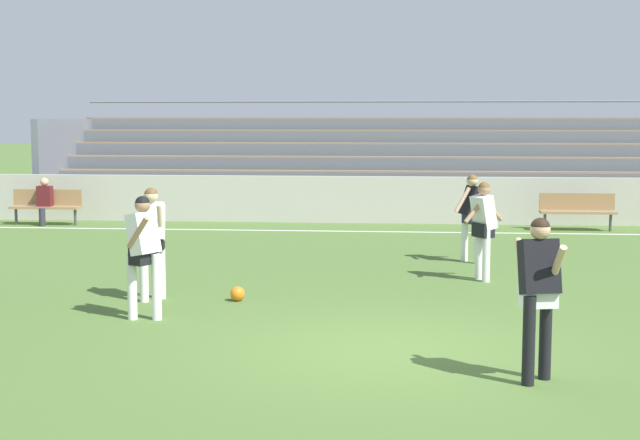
{
  "coord_description": "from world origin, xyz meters",
  "views": [
    {
      "loc": [
        0.12,
        -10.5,
        2.74
      ],
      "look_at": [
        -1.2,
        4.31,
        1.05
      ],
      "focal_mm": 50.88,
      "sensor_mm": 36.0,
      "label": 1
    }
  ],
  "objects": [
    {
      "name": "ground_plane",
      "position": [
        0.0,
        0.0,
        0.0
      ],
      "size": [
        160.0,
        160.0,
        0.0
      ],
      "primitive_type": "plane",
      "color": "#4C6B30"
    },
    {
      "name": "field_line_sideline",
      "position": [
        0.0,
        11.15,
        0.0
      ],
      "size": [
        44.0,
        0.12,
        0.01
      ],
      "primitive_type": "cube",
      "color": "white",
      "rests_on": "ground"
    },
    {
      "name": "sideline_wall",
      "position": [
        0.0,
        12.94,
        0.61
      ],
      "size": [
        48.0,
        0.16,
        1.21
      ],
      "primitive_type": "cube",
      "color": "#BCB7AD",
      "rests_on": "ground"
    },
    {
      "name": "bleacher_stand",
      "position": [
        3.04,
        16.57,
        1.43
      ],
      "size": [
        26.53,
        5.02,
        3.27
      ],
      "color": "#897051",
      "rests_on": "ground"
    },
    {
      "name": "bench_near_wall_gap",
      "position": [
        4.41,
        11.84,
        0.55
      ],
      "size": [
        1.8,
        0.4,
        0.9
      ],
      "color": "#99754C",
      "rests_on": "ground"
    },
    {
      "name": "bench_far_left",
      "position": [
        -8.9,
        11.84,
        0.55
      ],
      "size": [
        1.8,
        0.4,
        0.9
      ],
      "color": "#99754C",
      "rests_on": "ground"
    },
    {
      "name": "spectator_seated",
      "position": [
        -8.9,
        11.72,
        0.7
      ],
      "size": [
        0.36,
        0.42,
        1.21
      ],
      "color": "#2D2D38",
      "rests_on": "ground"
    },
    {
      "name": "player_white_overlapping",
      "position": [
        -3.33,
        1.34,
        1.01
      ],
      "size": [
        0.47,
        0.67,
        1.69
      ],
      "color": "white",
      "rests_on": "ground"
    },
    {
      "name": "player_white_on_ball",
      "position": [
        -3.57,
        2.63,
        1.02
      ],
      "size": [
        0.45,
        0.55,
        1.7
      ],
      "color": "white",
      "rests_on": "ground"
    },
    {
      "name": "player_dark_dropping_back",
      "position": [
        1.46,
        6.68,
        0.99
      ],
      "size": [
        0.7,
        0.51,
        1.67
      ],
      "color": "white",
      "rests_on": "ground"
    },
    {
      "name": "player_white_wide_right",
      "position": [
        1.51,
        4.75,
        0.99
      ],
      "size": [
        0.71,
        0.52,
        1.67
      ],
      "color": "white",
      "rests_on": "ground"
    },
    {
      "name": "player_dark_wide_left",
      "position": [
        1.55,
        -1.16,
        1.03
      ],
      "size": [
        0.47,
        0.65,
        1.72
      ],
      "color": "black",
      "rests_on": "ground"
    },
    {
      "name": "soccer_ball",
      "position": [
        -2.3,
        2.69,
        0.11
      ],
      "size": [
        0.22,
        0.22,
        0.22
      ],
      "primitive_type": "sphere",
      "color": "orange",
      "rests_on": "ground"
    }
  ]
}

